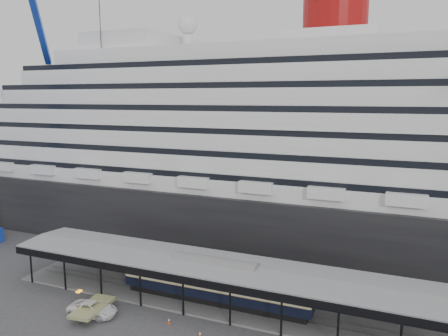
% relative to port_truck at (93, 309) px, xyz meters
% --- Properties ---
extents(ground, '(200.00, 200.00, 0.00)m').
position_rel_port_truck_xyz_m(ground, '(12.47, 3.16, -0.79)').
color(ground, '#3A3A3D').
rests_on(ground, ground).
extents(cruise_ship, '(130.00, 30.00, 43.90)m').
position_rel_port_truck_xyz_m(cruise_ship, '(12.52, 35.16, 17.56)').
color(cruise_ship, black).
rests_on(cruise_ship, ground).
extents(platform_canopy, '(56.00, 9.18, 5.30)m').
position_rel_port_truck_xyz_m(platform_canopy, '(12.47, 8.16, 1.57)').
color(platform_canopy, slate).
rests_on(platform_canopy, ground).
extents(port_truck, '(5.95, 3.20, 1.59)m').
position_rel_port_truck_xyz_m(port_truck, '(0.00, 0.00, 0.00)').
color(port_truck, white).
rests_on(port_truck, ground).
extents(pullman_carriage, '(23.85, 3.34, 23.41)m').
position_rel_port_truck_xyz_m(pullman_carriage, '(11.80, 8.16, 2.03)').
color(pullman_carriage, black).
rests_on(pullman_carriage, ground).
extents(traffic_cone_left, '(0.45, 0.45, 0.67)m').
position_rel_port_truck_xyz_m(traffic_cone_left, '(8.99, 1.77, -0.46)').
color(traffic_cone_left, '#D9400C').
rests_on(traffic_cone_left, ground).
extents(traffic_cone_mid, '(0.38, 0.38, 0.70)m').
position_rel_port_truck_xyz_m(traffic_cone_mid, '(13.40, 0.56, -0.45)').
color(traffic_cone_mid, '#E2500C').
rests_on(traffic_cone_mid, ground).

